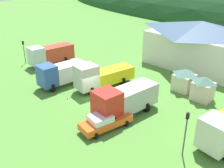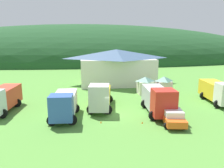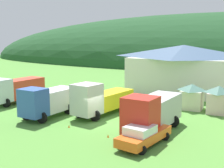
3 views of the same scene
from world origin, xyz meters
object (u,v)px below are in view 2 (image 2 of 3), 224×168
at_px(play_shed_cream, 145,85).
at_px(box_truck_blue, 64,104).
at_px(heavy_rig_striped, 218,91).
at_px(traffic_cone_mid_row, 101,123).
at_px(play_shed_pink, 164,85).
at_px(service_pickup_orange, 172,116).
at_px(traffic_cone_near_pickup, 142,123).
at_px(flatbed_truck_yellow, 101,96).
at_px(depot_building, 116,66).
at_px(tow_truck_silver, 1,98).
at_px(crane_truck_red, 158,99).

xyz_separation_m(play_shed_cream, box_truck_blue, (-12.60, -10.18, 0.23)).
xyz_separation_m(heavy_rig_striped, traffic_cone_mid_row, (-17.29, -5.29, -1.79)).
distance_m(play_shed_cream, play_shed_pink, 3.10).
bearing_deg(service_pickup_orange, traffic_cone_near_pickup, -85.45).
bearing_deg(heavy_rig_striped, play_shed_cream, -120.30).
bearing_deg(play_shed_cream, flatbed_truck_yellow, -139.10).
height_order(service_pickup_orange, traffic_cone_mid_row, service_pickup_orange).
height_order(depot_building, box_truck_blue, depot_building).
xyz_separation_m(tow_truck_silver, heavy_rig_striped, (29.28, -0.25, 0.01)).
height_order(box_truck_blue, crane_truck_red, crane_truck_red).
xyz_separation_m(box_truck_blue, service_pickup_orange, (11.66, -3.09, -0.91)).
distance_m(heavy_rig_striped, traffic_cone_mid_row, 18.17).
height_order(flatbed_truck_yellow, crane_truck_red, flatbed_truck_yellow).
relative_size(play_shed_pink, box_truck_blue, 0.45).
bearing_deg(service_pickup_orange, play_shed_cream, -173.92).
relative_size(depot_building, crane_truck_red, 2.01).
bearing_deg(service_pickup_orange, play_shed_pink, 172.62).
xyz_separation_m(depot_building, traffic_cone_mid_row, (-5.24, -21.95, -3.68)).
height_order(play_shed_cream, flatbed_truck_yellow, flatbed_truck_yellow).
bearing_deg(heavy_rig_striped, box_truck_blue, -73.16).
distance_m(tow_truck_silver, box_truck_blue, 8.71).
distance_m(service_pickup_orange, traffic_cone_mid_row, 7.76).
xyz_separation_m(flatbed_truck_yellow, crane_truck_red, (6.79, -2.93, 0.13)).
xyz_separation_m(crane_truck_red, service_pickup_orange, (0.43, -3.27, -1.03)).
height_order(play_shed_pink, tow_truck_silver, tow_truck_silver).
bearing_deg(tow_truck_silver, crane_truck_red, 85.17).
bearing_deg(traffic_cone_near_pickup, play_shed_cream, 72.26).
relative_size(box_truck_blue, traffic_cone_near_pickup, 13.45).
distance_m(crane_truck_red, traffic_cone_near_pickup, 4.47).
bearing_deg(flatbed_truck_yellow, play_shed_cream, 139.82).
xyz_separation_m(play_shed_cream, traffic_cone_mid_row, (-8.58, -12.20, -1.51)).
bearing_deg(heavy_rig_striped, traffic_cone_near_pickup, -56.70).
bearing_deg(traffic_cone_near_pickup, depot_building, 87.97).
height_order(play_shed_cream, heavy_rig_striped, heavy_rig_striped).
bearing_deg(traffic_cone_mid_row, tow_truck_silver, 155.19).
xyz_separation_m(depot_building, tow_truck_silver, (-17.23, -16.41, -1.89)).
distance_m(play_shed_pink, box_truck_blue, 18.20).
relative_size(box_truck_blue, service_pickup_orange, 1.20).
relative_size(flatbed_truck_yellow, traffic_cone_mid_row, 17.46).
bearing_deg(traffic_cone_near_pickup, traffic_cone_mid_row, 170.41).
bearing_deg(crane_truck_red, traffic_cone_mid_row, -67.96).
xyz_separation_m(box_truck_blue, flatbed_truck_yellow, (4.45, 3.11, -0.01)).
xyz_separation_m(play_shed_pink, tow_truck_silver, (-23.56, -5.86, 0.21)).
bearing_deg(service_pickup_orange, heavy_rig_striped, 133.48).
height_order(tow_truck_silver, traffic_cone_mid_row, tow_truck_silver).
height_order(play_shed_pink, box_truck_blue, box_truck_blue).
height_order(play_shed_pink, crane_truck_red, crane_truck_red).
height_order(flatbed_truck_yellow, traffic_cone_near_pickup, flatbed_truck_yellow).
bearing_deg(traffic_cone_mid_row, box_truck_blue, 153.26).
xyz_separation_m(depot_building, crane_truck_red, (1.98, -19.74, -1.82)).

